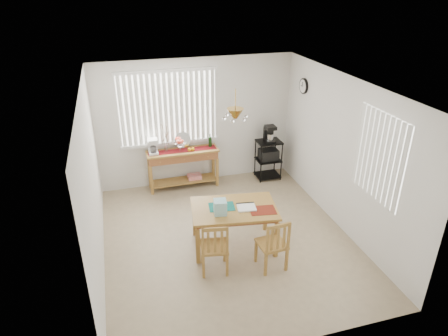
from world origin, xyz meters
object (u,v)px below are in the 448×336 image
object	(u,v)px
cart_items	(269,134)
dining_table	(234,212)
sideboard	(183,160)
chair_right	(273,245)
chair_left	(214,248)
wire_cart	(268,156)

from	to	relation	value
cart_items	dining_table	xyz separation A→B (m)	(-1.43, -2.12, -0.39)
sideboard	dining_table	size ratio (longest dim) A/B	1.01
chair_right	cart_items	bearing A→B (deg)	69.73
cart_items	dining_table	bearing A→B (deg)	-123.93
dining_table	chair_left	distance (m)	0.74
cart_items	chair_right	distance (m)	3.07
sideboard	cart_items	world-z (taller)	cart_items
dining_table	chair_right	bearing A→B (deg)	-61.14
sideboard	wire_cart	bearing A→B (deg)	-3.23
chair_left	chair_right	distance (m)	0.86
wire_cart	sideboard	bearing A→B (deg)	176.77
sideboard	chair_right	size ratio (longest dim) A/B	1.68
chair_left	chair_right	xyz separation A→B (m)	(0.85, -0.16, -0.00)
cart_items	wire_cart	bearing A→B (deg)	-90.00
dining_table	chair_left	bearing A→B (deg)	-130.86
wire_cart	cart_items	distance (m)	0.50
sideboard	chair_left	world-z (taller)	chair_left
sideboard	chair_left	xyz separation A→B (m)	(-0.07, -2.75, -0.19)
wire_cart	chair_right	distance (m)	3.00
dining_table	wire_cart	bearing A→B (deg)	55.96
wire_cart	chair_right	xyz separation A→B (m)	(-1.04, -2.81, -0.09)
dining_table	chair_left	world-z (taller)	chair_left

